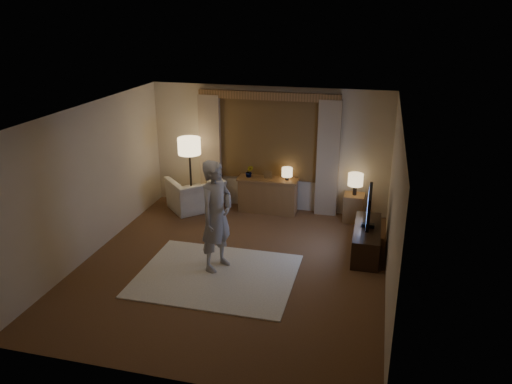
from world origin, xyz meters
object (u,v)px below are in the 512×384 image
(person, at_px, (216,216))
(tv_stand, at_px, (367,240))
(sideboard, at_px, (268,196))
(side_table, at_px, (354,208))
(armchair, at_px, (196,194))

(person, bearing_deg, tv_stand, -42.40)
(sideboard, relative_size, side_table, 2.14)
(tv_stand, bearing_deg, armchair, 161.73)
(armchair, bearing_deg, tv_stand, 117.31)
(person, bearing_deg, armchair, 49.88)
(tv_stand, bearing_deg, person, -154.01)
(armchair, xyz_separation_m, side_table, (3.31, 0.19, -0.06))
(sideboard, bearing_deg, armchair, -171.04)
(tv_stand, xyz_separation_m, person, (-2.36, -1.15, 0.69))
(sideboard, xyz_separation_m, person, (-0.26, -2.59, 0.59))
(armchair, bearing_deg, side_table, 138.88)
(sideboard, distance_m, tv_stand, 2.55)
(sideboard, distance_m, person, 2.67)
(sideboard, xyz_separation_m, armchair, (-1.52, -0.24, -0.01))
(side_table, xyz_separation_m, tv_stand, (0.32, -1.39, -0.03))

